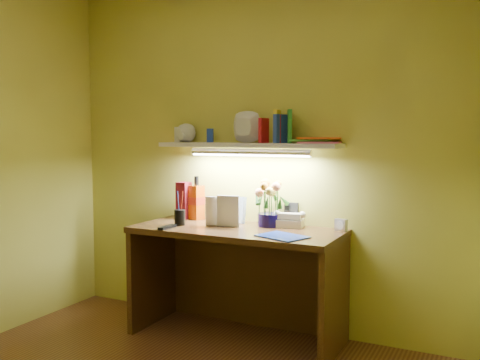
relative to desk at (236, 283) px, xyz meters
name	(u,v)px	position (x,y,z in m)	size (l,w,h in m)	color
desk	(236,283)	(0.00, 0.00, 0.00)	(1.40, 0.60, 0.75)	#351C0E
flower_bouquet	(270,204)	(0.17, 0.18, 0.53)	(0.19, 0.19, 0.30)	#0C063C
telephone	(290,219)	(0.30, 0.20, 0.43)	(0.18, 0.14, 0.11)	beige
desk_clock	(341,225)	(0.65, 0.21, 0.41)	(0.08, 0.04, 0.08)	silver
whisky_bottle	(197,198)	(-0.43, 0.20, 0.53)	(0.09, 0.09, 0.32)	#BA4407
whisky_box	(184,200)	(-0.53, 0.19, 0.51)	(0.09, 0.09, 0.27)	maroon
pen_cup	(180,212)	(-0.40, -0.07, 0.47)	(0.07, 0.07, 0.18)	black
art_card	(233,209)	(-0.12, 0.20, 0.47)	(0.19, 0.04, 0.19)	white
tv_remote	(167,227)	(-0.41, -0.21, 0.38)	(0.04, 0.16, 0.02)	black
blue_folder	(282,236)	(0.39, -0.15, 0.38)	(0.28, 0.21, 0.01)	#1F3FA8
desk_book_a	(205,211)	(-0.23, 0.00, 0.48)	(0.15, 0.02, 0.20)	white
desk_book_b	(217,211)	(-0.15, 0.01, 0.48)	(0.16, 0.02, 0.21)	silver
wall_shelf	(247,140)	(-0.01, 0.18, 0.96)	(1.31, 0.28, 0.25)	silver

